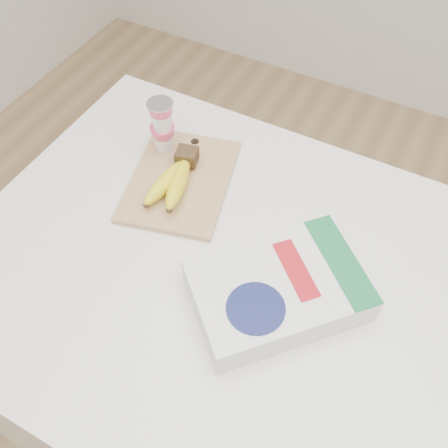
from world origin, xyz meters
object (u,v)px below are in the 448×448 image
at_px(table, 259,378).
at_px(cutting_board, 180,180).
at_px(yogurt_stack, 162,125).
at_px(cereal_box, 278,289).
at_px(bananas, 174,179).

height_order(table, cutting_board, cutting_board).
xyz_separation_m(table, cutting_board, (-0.30, 0.15, 0.50)).
height_order(table, yogurt_stack, yogurt_stack).
bearing_deg(cereal_box, bananas, -162.47).
bearing_deg(table, bananas, 156.77).
relative_size(bananas, yogurt_stack, 1.41).
distance_m(cutting_board, bananas, 0.04).
distance_m(table, yogurt_stack, 0.73).
height_order(bananas, yogurt_stack, yogurt_stack).
bearing_deg(yogurt_stack, table, -29.59).
relative_size(yogurt_stack, cereal_box, 0.37).
distance_m(cutting_board, yogurt_stack, 0.13).
relative_size(table, bananas, 6.62).
relative_size(cutting_board, bananas, 1.52).
bearing_deg(yogurt_stack, cereal_box, -30.71).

